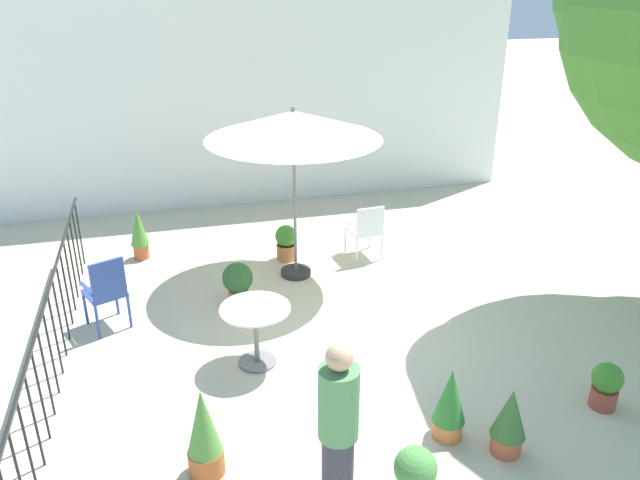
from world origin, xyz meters
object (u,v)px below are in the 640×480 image
patio_chair_1 (366,228)px  potted_plant_1 (238,282)px  potted_plant_5 (606,385)px  potted_plant_6 (204,434)px  potted_plant_0 (139,233)px  patio_chair_0 (106,289)px  patio_umbrella_0 (293,126)px  potted_plant_2 (450,403)px  standing_person (338,431)px  potted_plant_3 (509,420)px  potted_plant_7 (286,242)px  cafe_table_0 (256,325)px  potted_plant_8 (415,474)px

patio_chair_1 → potted_plant_1: 2.34m
potted_plant_5 → potted_plant_6: (-4.01, 0.10, 0.17)m
patio_chair_1 → potted_plant_0: 3.47m
patio_chair_0 → potted_plant_5: size_ratio=1.93×
patio_umbrella_0 → potted_plant_2: patio_umbrella_0 is taller
standing_person → potted_plant_1: bearing=95.1°
patio_umbrella_0 → standing_person: size_ratio=1.53×
potted_plant_3 → potted_plant_5: potted_plant_3 is taller
potted_plant_7 → potted_plant_2: bearing=-80.9°
potted_plant_5 → potted_plant_6: potted_plant_6 is taller
cafe_table_0 → standing_person: bearing=-82.5°
potted_plant_7 → patio_umbrella_0: bearing=-87.5°
standing_person → potted_plant_2: bearing=25.2°
patio_chair_0 → potted_plant_7: patio_chair_0 is taller
potted_plant_2 → potted_plant_8: bearing=-133.0°
patio_umbrella_0 → potted_plant_3: bearing=-74.9°
potted_plant_1 → potted_plant_6: (-0.68, -2.92, 0.08)m
potted_plant_2 → potted_plant_8: potted_plant_2 is taller
potted_plant_5 → potted_plant_8: bearing=-164.2°
patio_chair_0 → patio_chair_1: (3.72, 1.18, -0.06)m
potted_plant_1 → potted_plant_3: potted_plant_3 is taller
cafe_table_0 → potted_plant_2: potted_plant_2 is taller
potted_plant_3 → potted_plant_2: bearing=142.5°
potted_plant_7 → standing_person: 4.94m
potted_plant_0 → standing_person: bearing=-73.9°
potted_plant_5 → potted_plant_0: bearing=133.2°
patio_chair_1 → potted_plant_1: size_ratio=1.41×
potted_plant_5 → standing_person: (-3.00, -0.60, 0.56)m
patio_chair_0 → potted_plant_6: patio_chair_0 is taller
patio_chair_1 → potted_plant_7: size_ratio=1.57×
potted_plant_0 → cafe_table_0: bearing=-68.4°
potted_plant_0 → potted_plant_3: bearing=-57.8°
potted_plant_7 → potted_plant_8: size_ratio=1.03×
potted_plant_3 → potted_plant_7: 4.75m
potted_plant_5 → patio_umbrella_0: bearing=122.7°
cafe_table_0 → potted_plant_5: (3.30, -1.65, -0.24)m
patio_chair_0 → potted_plant_3: (3.64, -3.18, -0.19)m
cafe_table_0 → patio_chair_1: (2.08, 2.38, -0.01)m
potted_plant_8 → patio_chair_0: bearing=126.4°
potted_plant_3 → potted_plant_7: bearing=103.6°
patio_chair_1 → patio_umbrella_0: bearing=-165.3°
cafe_table_0 → potted_plant_6: potted_plant_6 is taller
potted_plant_0 → potted_plant_7: (2.17, -0.60, -0.14)m
patio_chair_0 → potted_plant_5: 5.71m
cafe_table_0 → potted_plant_1: (-0.02, 1.37, -0.15)m
potted_plant_5 → standing_person: bearing=-168.7°
patio_umbrella_0 → potted_plant_8: (0.04, -4.39, -1.91)m
potted_plant_6 → potted_plant_2: bearing=-2.5°
potted_plant_1 → potted_plant_5: (3.32, -3.02, -0.09)m
potted_plant_2 → potted_plant_3: (0.44, -0.33, -0.03)m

